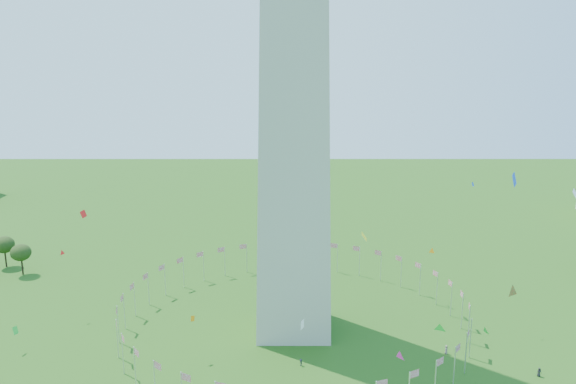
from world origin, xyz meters
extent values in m
cylinder|color=silver|center=(40.00, 50.00, 4.50)|extent=(0.24, 0.24, 9.00)
cylinder|color=silver|center=(39.39, 56.95, 4.50)|extent=(0.24, 0.24, 9.00)
cylinder|color=silver|center=(37.59, 63.68, 4.50)|extent=(0.24, 0.24, 9.00)
cylinder|color=silver|center=(34.64, 70.00, 4.50)|extent=(0.24, 0.24, 9.00)
cylinder|color=silver|center=(30.64, 75.71, 4.50)|extent=(0.24, 0.24, 9.00)
cylinder|color=silver|center=(25.71, 80.64, 4.50)|extent=(0.24, 0.24, 9.00)
cylinder|color=silver|center=(20.00, 84.64, 4.50)|extent=(0.24, 0.24, 9.00)
cylinder|color=silver|center=(13.68, 87.59, 4.50)|extent=(0.24, 0.24, 9.00)
cylinder|color=silver|center=(6.95, 89.39, 4.50)|extent=(0.24, 0.24, 9.00)
cylinder|color=silver|center=(0.00, 90.00, 4.50)|extent=(0.24, 0.24, 9.00)
cylinder|color=silver|center=(-6.95, 89.39, 4.50)|extent=(0.24, 0.24, 9.00)
cylinder|color=silver|center=(-13.68, 87.59, 4.50)|extent=(0.24, 0.24, 9.00)
cylinder|color=silver|center=(-20.00, 84.64, 4.50)|extent=(0.24, 0.24, 9.00)
cylinder|color=silver|center=(-25.71, 80.64, 4.50)|extent=(0.24, 0.24, 9.00)
cylinder|color=silver|center=(-30.64, 75.71, 4.50)|extent=(0.24, 0.24, 9.00)
cylinder|color=silver|center=(-34.64, 70.00, 4.50)|extent=(0.24, 0.24, 9.00)
cylinder|color=silver|center=(-37.59, 63.68, 4.50)|extent=(0.24, 0.24, 9.00)
cylinder|color=silver|center=(-39.39, 56.95, 4.50)|extent=(0.24, 0.24, 9.00)
cylinder|color=silver|center=(-40.00, 50.00, 4.50)|extent=(0.24, 0.24, 9.00)
cylinder|color=silver|center=(-39.39, 43.05, 4.50)|extent=(0.24, 0.24, 9.00)
cylinder|color=silver|center=(-37.59, 36.32, 4.50)|extent=(0.24, 0.24, 9.00)
cylinder|color=silver|center=(-34.64, 30.00, 4.50)|extent=(0.24, 0.24, 9.00)
cylinder|color=silver|center=(-30.64, 24.29, 4.50)|extent=(0.24, 0.24, 9.00)
cylinder|color=silver|center=(-25.71, 19.36, 4.50)|extent=(0.24, 0.24, 9.00)
cylinder|color=silver|center=(25.71, 19.36, 4.50)|extent=(0.24, 0.24, 9.00)
cylinder|color=silver|center=(30.64, 24.29, 4.50)|extent=(0.24, 0.24, 9.00)
cylinder|color=silver|center=(34.64, 30.00, 4.50)|extent=(0.24, 0.24, 9.00)
cylinder|color=silver|center=(37.59, 36.32, 4.50)|extent=(0.24, 0.24, 9.00)
cylinder|color=silver|center=(39.39, 43.05, 4.50)|extent=(0.24, 0.24, 9.00)
imported|color=black|center=(1.39, 33.09, 0.76)|extent=(0.89, 1.11, 1.51)
imported|color=black|center=(49.34, 28.95, 0.93)|extent=(0.95, 0.68, 1.87)
imported|color=gray|center=(33.11, 38.00, 0.99)|extent=(1.09, 1.17, 1.98)
plane|color=#CC2699|center=(17.96, 14.51, 12.53)|extent=(1.15, 1.85, 2.14)
plane|color=white|center=(38.69, 2.60, 43.65)|extent=(1.32, 2.12, 1.86)
plane|color=red|center=(-40.28, 30.10, 33.61)|extent=(0.43, 1.63, 1.67)
plane|color=red|center=(-56.75, 57.92, 16.31)|extent=(0.66, 1.55, 1.57)
plane|color=orange|center=(-21.37, 36.17, 9.20)|extent=(1.42, 0.26, 1.44)
plane|color=yellow|center=(11.69, 18.26, 32.79)|extent=(1.88, 0.91, 1.66)
plane|color=blue|center=(42.16, 55.48, 34.02)|extent=(0.51, 1.14, 1.20)
plane|color=green|center=(37.61, 28.21, 10.34)|extent=(1.20, 1.75, 1.68)
plane|color=white|center=(1.46, 25.69, 12.94)|extent=(1.89, 0.22, 1.90)
plane|color=green|center=(-60.61, 39.20, 5.00)|extent=(1.21, 1.64, 1.79)
plane|color=orange|center=(27.59, 33.78, 24.90)|extent=(1.10, 0.82, 1.12)
plane|color=red|center=(39.23, 21.34, 21.45)|extent=(2.03, 1.40, 2.24)
plane|color=green|center=(26.95, 22.81, 13.56)|extent=(1.94, 1.83, 2.42)
plane|color=blue|center=(31.69, 6.82, 45.00)|extent=(1.02, 2.23, 2.33)
ellipsoid|color=#2D4818|center=(-89.01, 92.21, 4.83)|extent=(6.19, 6.19, 9.67)
ellipsoid|color=#2D4818|center=(-80.81, 85.62, 4.63)|extent=(5.93, 5.93, 9.27)
camera|label=1|loc=(-1.36, -73.17, 61.15)|focal=35.00mm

